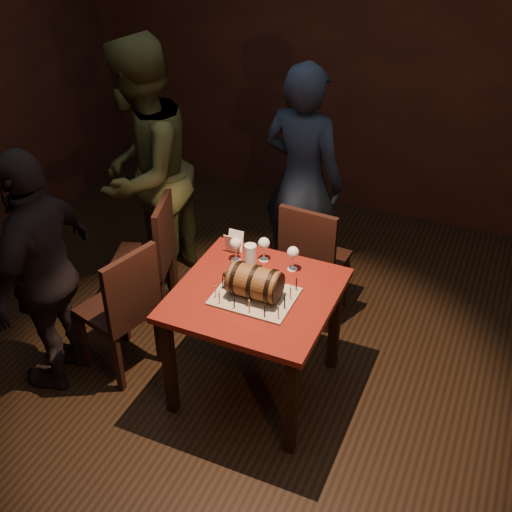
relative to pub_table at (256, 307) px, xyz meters
name	(u,v)px	position (x,y,z in m)	size (l,w,h in m)	color
room_shell	(245,188)	(-0.07, 0.02, 0.76)	(5.04, 5.04, 2.80)	black
pub_table	(256,307)	(0.00, 0.00, 0.00)	(0.90, 0.90, 0.75)	#53120D
cake_board	(255,296)	(0.02, -0.05, 0.12)	(0.45, 0.35, 0.01)	gray
barrel_cake	(255,282)	(0.01, -0.05, 0.21)	(0.35, 0.20, 0.20)	brown
birthday_candles	(255,290)	(0.02, -0.05, 0.16)	(0.40, 0.30, 0.09)	#E1C586
wine_glass_left	(236,244)	(-0.24, 0.25, 0.23)	(0.07, 0.07, 0.16)	silver
wine_glass_mid	(264,244)	(-0.08, 0.32, 0.23)	(0.07, 0.07, 0.16)	silver
wine_glass_right	(293,253)	(0.11, 0.29, 0.23)	(0.07, 0.07, 0.16)	silver
pint_of_ale	(250,256)	(-0.13, 0.22, 0.18)	(0.07, 0.07, 0.15)	silver
menu_card	(234,243)	(-0.29, 0.33, 0.17)	(0.10, 0.05, 0.13)	white
chair_back	(312,257)	(0.07, 0.79, -0.12)	(0.42, 0.42, 0.93)	black
chair_left_rear	(152,253)	(-0.95, 0.39, -0.12)	(0.50, 0.50, 0.93)	black
chair_left_front	(124,305)	(-0.80, -0.18, -0.12)	(0.49, 0.49, 0.93)	black
person_back	(302,181)	(-0.16, 1.20, 0.22)	(0.63, 0.41, 1.72)	#182030
person_left_rear	(143,174)	(-1.17, 0.69, 0.31)	(0.92, 0.72, 1.90)	#3B4020
person_left_front	(44,273)	(-1.19, -0.38, 0.15)	(0.92, 0.38, 1.58)	black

